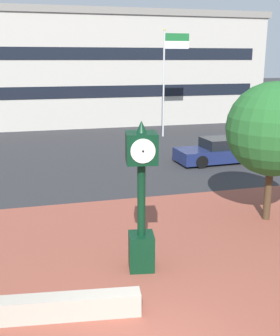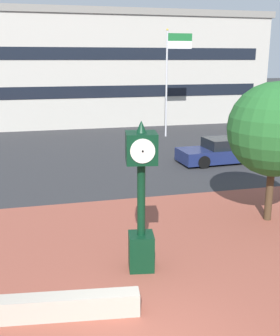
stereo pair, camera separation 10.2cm
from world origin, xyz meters
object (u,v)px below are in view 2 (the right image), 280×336
object	(u,v)px
flagpole_primary	(170,72)
civic_building	(111,68)
car_street_mid	(222,152)
street_clock	(141,197)
plaza_tree	(277,131)

from	to	relation	value
flagpole_primary	civic_building	bearing A→B (deg)	102.36
car_street_mid	street_clock	bearing A→B (deg)	142.21
street_clock	civic_building	xyz separation A→B (m)	(4.20, 27.87, 2.55)
car_street_mid	civic_building	distance (m)	18.62
plaza_tree	civic_building	world-z (taller)	civic_building
car_street_mid	civic_building	size ratio (longest dim) A/B	0.18
plaza_tree	flagpole_primary	xyz separation A→B (m)	(1.34, 15.35, 1.38)
street_clock	flagpole_primary	world-z (taller)	flagpole_primary
plaza_tree	civic_building	distance (m)	25.63
plaza_tree	flagpole_primary	world-z (taller)	flagpole_primary
street_clock	civic_building	distance (m)	28.30
street_clock	civic_building	bearing A→B (deg)	90.61
street_clock	car_street_mid	world-z (taller)	street_clock
flagpole_primary	street_clock	bearing A→B (deg)	-110.06
plaza_tree	street_clock	bearing A→B (deg)	-155.78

